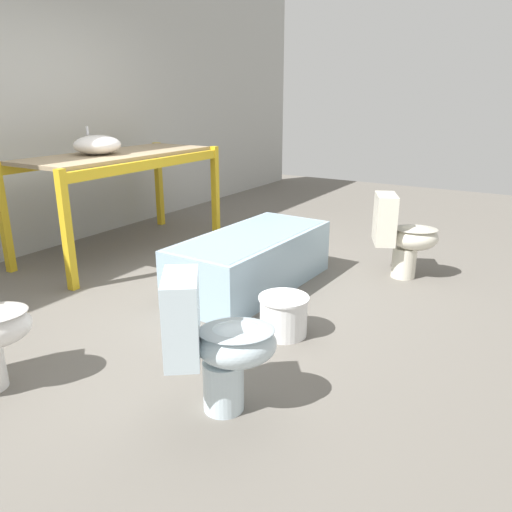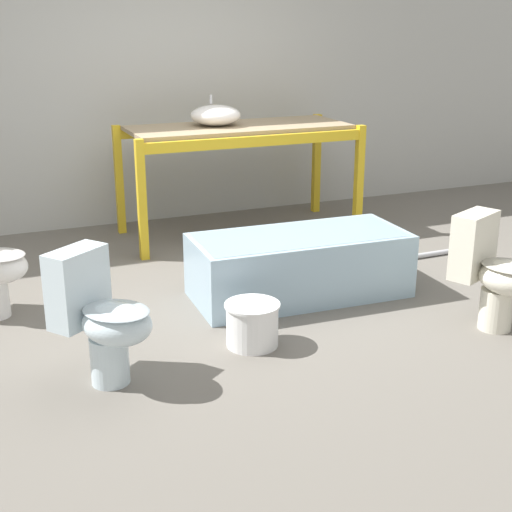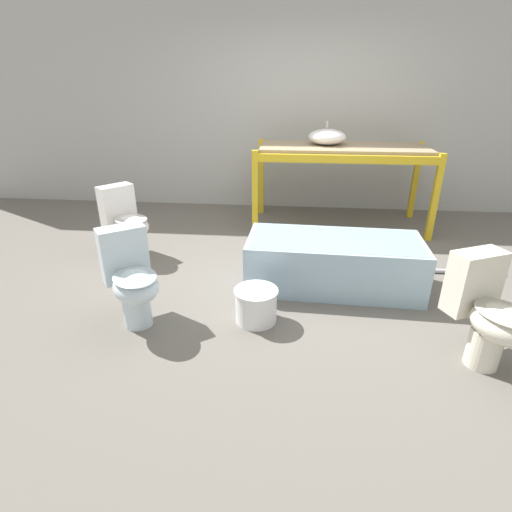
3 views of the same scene
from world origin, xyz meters
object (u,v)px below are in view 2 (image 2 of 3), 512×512
toilet_far (102,316)px  bathtub_main (300,261)px  bucket_white (252,323)px  toilet_extra (495,271)px  sink_basin (216,115)px

toilet_far → bathtub_main: bearing=-10.9°
bathtub_main → bucket_white: bathtub_main is taller
bathtub_main → bucket_white: (-0.65, -0.66, -0.12)m
bathtub_main → toilet_extra: (0.91, -1.01, 0.13)m
bathtub_main → toilet_far: size_ratio=2.10×
bathtub_main → sink_basin: bearing=92.2°
toilet_far → bucket_white: toilet_far is taller
sink_basin → toilet_extra: (0.91, -2.77, -0.72)m
sink_basin → bucket_white: bearing=-104.9°
bucket_white → toilet_far: bearing=-173.3°
toilet_extra → bucket_white: toilet_extra is taller
sink_basin → bucket_white: sink_basin is taller
sink_basin → toilet_extra: bearing=-71.8°
bathtub_main → toilet_extra: size_ratio=2.10×
toilet_far → bucket_white: bearing=-30.0°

